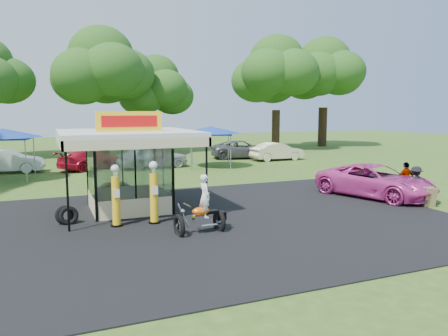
{
  "coord_description": "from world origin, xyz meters",
  "views": [
    {
      "loc": [
        -5.22,
        -13.23,
        4.24
      ],
      "look_at": [
        1.92,
        4.0,
        1.74
      ],
      "focal_mm": 35.0,
      "sensor_mm": 36.0,
      "label": 1
    }
  ],
  "objects_px": {
    "spectator_east_a": "(416,183)",
    "spectator_east_b": "(406,179)",
    "gas_station_kiosk": "(128,169)",
    "a_frame_sign": "(430,197)",
    "bg_car_c": "(152,156)",
    "tent_east": "(210,130)",
    "bg_car_e": "(277,151)",
    "gas_pump_left": "(116,197)",
    "bg_car_a": "(7,161)",
    "kiosk_car": "(121,191)",
    "bg_car_b": "(92,160)",
    "pink_sedan": "(375,181)",
    "gas_pump_right": "(154,194)",
    "tent_west": "(3,133)",
    "motorcycle": "(203,210)",
    "bg_car_d": "(243,149)"
  },
  "relations": [
    {
      "from": "bg_car_e",
      "to": "tent_east",
      "type": "distance_m",
      "value": 7.33
    },
    {
      "from": "kiosk_car",
      "to": "bg_car_d",
      "type": "height_order",
      "value": "bg_car_d"
    },
    {
      "from": "gas_station_kiosk",
      "to": "bg_car_c",
      "type": "distance_m",
      "value": 13.76
    },
    {
      "from": "tent_west",
      "to": "gas_station_kiosk",
      "type": "bearing_deg",
      "value": -63.54
    },
    {
      "from": "kiosk_car",
      "to": "bg_car_c",
      "type": "distance_m",
      "value": 11.65
    },
    {
      "from": "bg_car_e",
      "to": "spectator_east_a",
      "type": "bearing_deg",
      "value": 170.85
    },
    {
      "from": "gas_pump_left",
      "to": "bg_car_c",
      "type": "relative_size",
      "value": 0.45
    },
    {
      "from": "gas_pump_right",
      "to": "bg_car_b",
      "type": "distance_m",
      "value": 16.56
    },
    {
      "from": "bg_car_a",
      "to": "bg_car_b",
      "type": "distance_m",
      "value": 5.48
    },
    {
      "from": "gas_pump_right",
      "to": "gas_station_kiosk",
      "type": "bearing_deg",
      "value": 100.25
    },
    {
      "from": "a_frame_sign",
      "to": "bg_car_e",
      "type": "xyz_separation_m",
      "value": [
        2.69,
        18.29,
        0.31
      ]
    },
    {
      "from": "bg_car_d",
      "to": "bg_car_e",
      "type": "relative_size",
      "value": 1.22
    },
    {
      "from": "spectator_east_a",
      "to": "a_frame_sign",
      "type": "bearing_deg",
      "value": 61.75
    },
    {
      "from": "pink_sedan",
      "to": "spectator_east_a",
      "type": "relative_size",
      "value": 3.58
    },
    {
      "from": "kiosk_car",
      "to": "pink_sedan",
      "type": "relative_size",
      "value": 0.49
    },
    {
      "from": "a_frame_sign",
      "to": "bg_car_b",
      "type": "height_order",
      "value": "bg_car_b"
    },
    {
      "from": "motorcycle",
      "to": "kiosk_car",
      "type": "height_order",
      "value": "motorcycle"
    },
    {
      "from": "kiosk_car",
      "to": "bg_car_a",
      "type": "height_order",
      "value": "bg_car_a"
    },
    {
      "from": "gas_pump_left",
      "to": "bg_car_c",
      "type": "xyz_separation_m",
      "value": [
        5.01,
        15.56,
        -0.24
      ]
    },
    {
      "from": "bg_car_e",
      "to": "tent_east",
      "type": "xyz_separation_m",
      "value": [
        -6.76,
        -2.0,
        2.0
      ]
    },
    {
      "from": "tent_east",
      "to": "pink_sedan",
      "type": "bearing_deg",
      "value": -75.95
    },
    {
      "from": "gas_pump_right",
      "to": "bg_car_e",
      "type": "relative_size",
      "value": 0.52
    },
    {
      "from": "bg_car_a",
      "to": "bg_car_d",
      "type": "height_order",
      "value": "bg_car_d"
    },
    {
      "from": "pink_sedan",
      "to": "gas_station_kiosk",
      "type": "bearing_deg",
      "value": 153.57
    },
    {
      "from": "bg_car_b",
      "to": "bg_car_c",
      "type": "bearing_deg",
      "value": -130.8
    },
    {
      "from": "motorcycle",
      "to": "pink_sedan",
      "type": "height_order",
      "value": "motorcycle"
    },
    {
      "from": "bg_car_e",
      "to": "tent_west",
      "type": "xyz_separation_m",
      "value": [
        -20.41,
        -2.93,
        2.08
      ]
    },
    {
      "from": "kiosk_car",
      "to": "bg_car_d",
      "type": "bearing_deg",
      "value": -42.34
    },
    {
      "from": "bg_car_a",
      "to": "gas_pump_right",
      "type": "bearing_deg",
      "value": -151.36
    },
    {
      "from": "spectator_east_a",
      "to": "spectator_east_b",
      "type": "height_order",
      "value": "spectator_east_b"
    },
    {
      "from": "bg_car_e",
      "to": "bg_car_a",
      "type": "bearing_deg",
      "value": 86.29
    },
    {
      "from": "gas_station_kiosk",
      "to": "gas_pump_left",
      "type": "height_order",
      "value": "gas_station_kiosk"
    },
    {
      "from": "gas_pump_right",
      "to": "bg_car_b",
      "type": "relative_size",
      "value": 0.48
    },
    {
      "from": "spectator_east_a",
      "to": "bg_car_d",
      "type": "distance_m",
      "value": 19.31
    },
    {
      "from": "motorcycle",
      "to": "pink_sedan",
      "type": "bearing_deg",
      "value": 10.83
    },
    {
      "from": "spectator_east_b",
      "to": "tent_east",
      "type": "distance_m",
      "value": 15.03
    },
    {
      "from": "kiosk_car",
      "to": "bg_car_e",
      "type": "height_order",
      "value": "bg_car_e"
    },
    {
      "from": "gas_pump_right",
      "to": "bg_car_c",
      "type": "xyz_separation_m",
      "value": [
        3.64,
        15.66,
        -0.27
      ]
    },
    {
      "from": "bg_car_c",
      "to": "bg_car_e",
      "type": "bearing_deg",
      "value": -93.31
    },
    {
      "from": "bg_car_e",
      "to": "kiosk_car",
      "type": "bearing_deg",
      "value": 125.76
    },
    {
      "from": "tent_east",
      "to": "bg_car_a",
      "type": "bearing_deg",
      "value": 169.63
    },
    {
      "from": "gas_pump_right",
      "to": "a_frame_sign",
      "type": "distance_m",
      "value": 11.97
    },
    {
      "from": "gas_pump_right",
      "to": "bg_car_e",
      "type": "bearing_deg",
      "value": 48.63
    },
    {
      "from": "gas_station_kiosk",
      "to": "gas_pump_left",
      "type": "distance_m",
      "value": 2.7
    },
    {
      "from": "bg_car_a",
      "to": "bg_car_e",
      "type": "bearing_deg",
      "value": -82.38
    },
    {
      "from": "gas_pump_right",
      "to": "kiosk_car",
      "type": "height_order",
      "value": "gas_pump_right"
    },
    {
      "from": "gas_station_kiosk",
      "to": "a_frame_sign",
      "type": "xyz_separation_m",
      "value": [
        12.27,
        -4.39,
        -1.34
      ]
    },
    {
      "from": "pink_sedan",
      "to": "bg_car_b",
      "type": "relative_size",
      "value": 1.17
    },
    {
      "from": "a_frame_sign",
      "to": "spectator_east_a",
      "type": "height_order",
      "value": "spectator_east_a"
    },
    {
      "from": "spectator_east_b",
      "to": "tent_west",
      "type": "xyz_separation_m",
      "value": [
        -18.52,
        13.16,
        1.98
      ]
    }
  ]
}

